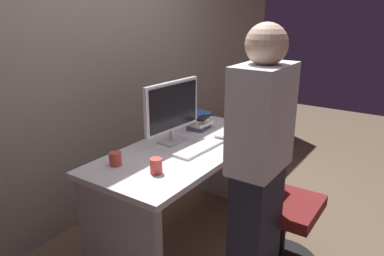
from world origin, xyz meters
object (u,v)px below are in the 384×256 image
Objects in this scene: desk at (186,175)px; cup_by_monitor at (115,159)px; cell_phone at (242,132)px; office_chair at (276,207)px; monitor at (172,109)px; mouse at (220,136)px; book_stack at (198,121)px; keyboard at (200,148)px; person_at_desk at (259,170)px; cup_near_keyboard at (156,166)px.

cup_by_monitor is at bearing 160.35° from desk.
cup_by_monitor is at bearing 146.99° from cell_phone.
office_chair is 1.74× the size of monitor.
monitor is at bearing 133.59° from cell_phone.
mouse is (0.27, -0.25, -0.24)m from monitor.
book_stack is (0.37, 0.02, -0.19)m from monitor.
book_stack is at bearing 37.29° from keyboard.
desk is 6.83× the size of book_stack.
office_chair is (0.09, -0.67, -0.09)m from desk.
office_chair is 0.57× the size of person_at_desk.
book_stack is at bearing 2.40° from monitor.
person_at_desk reaches higher than office_chair.
book_stack is (0.30, 0.82, 0.39)m from office_chair.
desk is 3.60× the size of keyboard.
cell_phone is at bearing -70.19° from book_stack.
office_chair reaches higher than cup_near_keyboard.
keyboard is at bearing -179.75° from mouse.
person_at_desk is 0.79m from mouse.
monitor is at bearing 89.58° from keyboard.
book_stack is (0.39, 0.15, 0.29)m from desk.
office_chair is 0.72m from cell_phone.
cell_phone is (0.12, -0.34, -0.07)m from book_stack.
mouse reaches higher than desk.
cell_phone is at bearing -5.69° from keyboard.
keyboard is 4.30× the size of mouse.
cup_near_keyboard is 0.90m from book_stack.
office_chair is 9.91× the size of cup_near_keyboard.
desk is 0.68m from office_chair.
cup_near_keyboard reaches higher than cup_by_monitor.
cup_near_keyboard reaches higher than mouse.
keyboard is 0.47m from book_stack.
monitor is at bearing 71.07° from person_at_desk.
person_at_desk is 1.05m from book_stack.
keyboard is 0.52m from cell_phone.
person_at_desk is 11.38× the size of cell_phone.
book_stack is (0.65, 0.83, -0.02)m from person_at_desk.
cell_phone is (0.98, -0.09, -0.04)m from cup_near_keyboard.
person_at_desk reaches higher than cup_near_keyboard.
book_stack is at bearing 68.59° from mouse.
person_at_desk reaches higher than book_stack.
monitor is 0.42m from book_stack.
keyboard is at bearing -87.85° from desk.
cell_phone is at bearing -33.40° from monitor.
cup_by_monitor is (-0.54, 0.05, -0.21)m from monitor.
cup_by_monitor reaches higher than mouse.
cup_near_keyboard is (-0.56, 0.57, 0.37)m from office_chair.
monitor is 0.35m from keyboard.
mouse is (0.20, 0.56, 0.34)m from office_chair.
book_stack is (0.10, 0.26, 0.05)m from mouse.
cup_near_keyboard is (-0.49, -0.24, -0.21)m from monitor.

